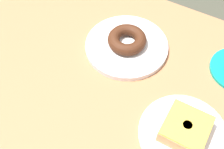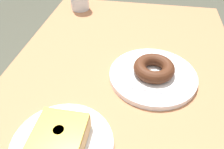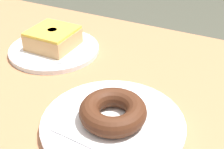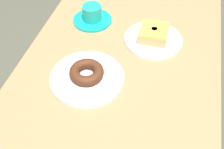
% 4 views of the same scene
% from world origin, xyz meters
% --- Properties ---
extents(table, '(1.18, 0.67, 0.74)m').
position_xyz_m(table, '(0.00, 0.00, 0.62)').
color(table, '#A76D46').
rests_on(table, ground_plane).
extents(plate_glazed_square, '(0.21, 0.21, 0.01)m').
position_xyz_m(plate_glazed_square, '(-0.15, 0.09, 0.74)').
color(plate_glazed_square, white).
rests_on(plate_glazed_square, table).
extents(napkin_glazed_square, '(0.19, 0.19, 0.00)m').
position_xyz_m(napkin_glazed_square, '(-0.15, 0.09, 0.75)').
color(napkin_glazed_square, white).
rests_on(napkin_glazed_square, plate_glazed_square).
extents(donut_glazed_square, '(0.10, 0.10, 0.04)m').
position_xyz_m(donut_glazed_square, '(-0.15, 0.09, 0.77)').
color(donut_glazed_square, tan).
rests_on(donut_glazed_square, napkin_glazed_square).
extents(plate_chocolate_ring, '(0.24, 0.24, 0.02)m').
position_xyz_m(plate_chocolate_ring, '(0.10, -0.08, 0.74)').
color(plate_chocolate_ring, white).
rests_on(plate_chocolate_ring, table).
extents(napkin_chocolate_ring, '(0.15, 0.15, 0.00)m').
position_xyz_m(napkin_chocolate_ring, '(0.10, -0.08, 0.75)').
color(napkin_chocolate_ring, white).
rests_on(napkin_chocolate_ring, plate_chocolate_ring).
extents(donut_chocolate_ring, '(0.11, 0.11, 0.03)m').
position_xyz_m(donut_chocolate_ring, '(0.10, -0.08, 0.77)').
color(donut_chocolate_ring, '#442313').
rests_on(donut_chocolate_ring, napkin_chocolate_ring).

